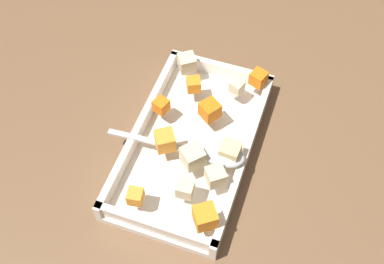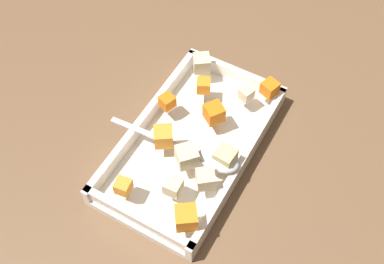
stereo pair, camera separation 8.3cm
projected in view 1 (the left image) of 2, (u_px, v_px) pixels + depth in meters
ground_plane at (194, 152)px, 0.87m from camera, size 4.00×4.00×0.00m
baking_dish at (192, 145)px, 0.86m from camera, size 0.36×0.21×0.05m
carrot_chunk_mid_left at (161, 105)px, 0.86m from camera, size 0.03×0.03×0.02m
carrot_chunk_back_center at (165, 141)px, 0.81m from camera, size 0.04×0.04×0.03m
carrot_chunk_center at (205, 217)px, 0.73m from camera, size 0.05×0.05×0.03m
carrot_chunk_front_center at (135, 196)px, 0.76m from camera, size 0.03×0.03×0.02m
carrot_chunk_rim_edge at (210, 110)px, 0.85m from camera, size 0.04×0.04×0.03m
carrot_chunk_corner_se at (258, 78)px, 0.89m from camera, size 0.03×0.03×0.03m
carrot_chunk_corner_ne at (194, 84)px, 0.89m from camera, size 0.03×0.03×0.02m
potato_chunk_corner_nw at (230, 152)px, 0.80m from camera, size 0.03×0.03×0.03m
potato_chunk_mid_right at (185, 189)px, 0.77m from camera, size 0.03×0.03×0.03m
potato_chunk_far_left at (237, 87)px, 0.88m from camera, size 0.03×0.03×0.02m
potato_chunk_heap_side at (187, 63)px, 0.91m from camera, size 0.04×0.04×0.03m
potato_chunk_heap_top at (193, 156)px, 0.79m from camera, size 0.05×0.05×0.03m
potato_chunk_far_right at (216, 176)px, 0.78m from camera, size 0.04×0.04×0.03m
serving_spoon at (215, 154)px, 0.81m from camera, size 0.05×0.24×0.02m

